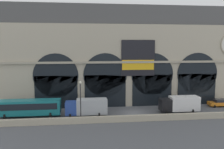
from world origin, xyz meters
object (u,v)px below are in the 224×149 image
(bus_west, at_px, (29,107))
(car_east, at_px, (219,103))
(box_truck_mideast, at_px, (180,104))
(street_lamp_quayside, at_px, (80,96))
(box_truck_midwest, at_px, (87,107))

(bus_west, height_order, car_east, bus_west)
(bus_west, bearing_deg, box_truck_mideast, -0.75)
(bus_west, xyz_separation_m, car_east, (38.05, 2.94, -0.98))
(street_lamp_quayside, bearing_deg, box_truck_mideast, 10.33)
(bus_west, relative_size, car_east, 2.50)
(street_lamp_quayside, bearing_deg, bus_west, 157.68)
(box_truck_mideast, bearing_deg, box_truck_midwest, -179.38)
(box_truck_midwest, distance_m, box_truck_mideast, 17.65)
(box_truck_midwest, bearing_deg, box_truck_mideast, 0.62)
(box_truck_midwest, relative_size, box_truck_mideast, 1.00)
(bus_west, relative_size, box_truck_mideast, 1.47)
(box_truck_mideast, height_order, street_lamp_quayside, street_lamp_quayside)
(car_east, bearing_deg, street_lamp_quayside, -166.88)
(box_truck_midwest, height_order, box_truck_mideast, same)
(box_truck_mideast, bearing_deg, street_lamp_quayside, -169.67)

